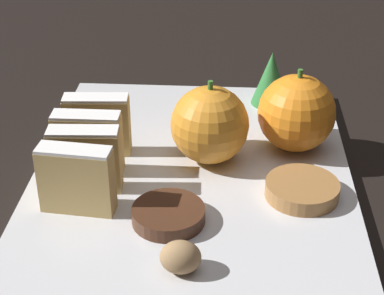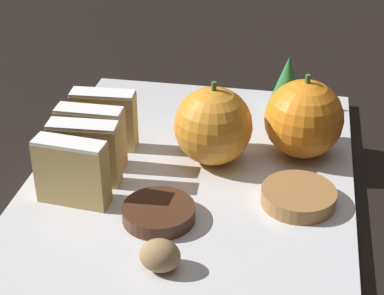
{
  "view_description": "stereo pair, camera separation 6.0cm",
  "coord_description": "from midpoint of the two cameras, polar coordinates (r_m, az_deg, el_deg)",
  "views": [
    {
      "loc": [
        0.03,
        -0.52,
        0.35
      ],
      "look_at": [
        0.0,
        0.0,
        0.04
      ],
      "focal_mm": 60.0,
      "sensor_mm": 36.0,
      "label": 1
    },
    {
      "loc": [
        0.09,
        -0.51,
        0.35
      ],
      "look_at": [
        0.0,
        0.0,
        0.04
      ],
      "focal_mm": 60.0,
      "sensor_mm": 36.0,
      "label": 2
    }
  ],
  "objects": [
    {
      "name": "ground_plane",
      "position": [
        0.62,
        -2.76,
        -3.4
      ],
      "size": [
        6.0,
        6.0,
        0.0
      ],
      "primitive_type": "plane",
      "color": "black"
    },
    {
      "name": "serving_platter",
      "position": [
        0.62,
        -2.78,
        -2.94
      ],
      "size": [
        0.31,
        0.4,
        0.01
      ],
      "color": "silver",
      "rests_on": "ground_plane"
    },
    {
      "name": "stollen_slice_front",
      "position": [
        0.57,
        -13.25,
        -2.89
      ],
      "size": [
        0.07,
        0.03,
        0.06
      ],
      "color": "tan",
      "rests_on": "serving_platter"
    },
    {
      "name": "stollen_slice_second",
      "position": [
        0.59,
        -12.37,
        -1.14
      ],
      "size": [
        0.07,
        0.02,
        0.06
      ],
      "color": "tan",
      "rests_on": "serving_platter"
    },
    {
      "name": "stollen_slice_third",
      "position": [
        0.62,
        -11.92,
        0.47
      ],
      "size": [
        0.06,
        0.02,
        0.06
      ],
      "color": "tan",
      "rests_on": "serving_platter"
    },
    {
      "name": "stollen_slice_fourth",
      "position": [
        0.65,
        -11.05,
        1.92
      ],
      "size": [
        0.07,
        0.02,
        0.06
      ],
      "color": "tan",
      "rests_on": "serving_platter"
    },
    {
      "name": "orange_near",
      "position": [
        0.65,
        6.67,
        2.99
      ],
      "size": [
        0.08,
        0.08,
        0.09
      ],
      "color": "orange",
      "rests_on": "serving_platter"
    },
    {
      "name": "orange_far",
      "position": [
        0.62,
        -1.18,
        1.96
      ],
      "size": [
        0.08,
        0.08,
        0.09
      ],
      "color": "orange",
      "rests_on": "serving_platter"
    },
    {
      "name": "walnut",
      "position": [
        0.5,
        -4.34,
        -9.83
      ],
      "size": [
        0.03,
        0.03,
        0.03
      ],
      "color": "#9E7A51",
      "rests_on": "serving_platter"
    },
    {
      "name": "chocolate_cookie",
      "position": [
        0.55,
        -5.24,
        -6.08
      ],
      "size": [
        0.06,
        0.06,
        0.01
      ],
      "color": "#472819",
      "rests_on": "serving_platter"
    },
    {
      "name": "gingerbread_cookie",
      "position": [
        0.59,
        6.88,
        -3.82
      ],
      "size": [
        0.07,
        0.07,
        0.01
      ],
      "color": "#A3703D",
      "rests_on": "serving_platter"
    },
    {
      "name": "evergreen_sprig",
      "position": [
        0.74,
        4.73,
        6.1
      ],
      "size": [
        0.04,
        0.04,
        0.06
      ],
      "color": "#2D7538",
      "rests_on": "serving_platter"
    }
  ]
}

